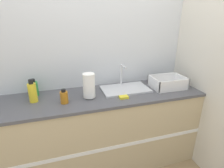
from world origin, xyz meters
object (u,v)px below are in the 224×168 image
Objects in this scene: paper_towel_roll at (89,86)px; dish_rack at (167,84)px; bottle_yellow at (33,92)px; bottle_green at (34,88)px; bottle_amber at (64,97)px; sink at (125,88)px.

paper_towel_roll reaches higher than dish_rack.
dish_rack is 1.67× the size of bottle_yellow.
paper_towel_roll is 0.68× the size of dish_rack.
bottle_green is 0.40m from bottle_amber.
dish_rack is at bearing -1.97° from bottle_yellow.
bottle_yellow is (-0.53, 0.07, -0.03)m from paper_towel_roll.
bottle_yellow is at bearing 178.03° from dish_rack.
bottle_green is (-1.46, 0.20, 0.03)m from dish_rack.
paper_towel_roll is at bearing -7.30° from bottle_yellow.
bottle_green is at bearing 157.74° from paper_towel_roll.
sink is 2.04× the size of paper_towel_roll.
dish_rack is at bearing -7.93° from bottle_green.
bottle_yellow reaches higher than bottle_green.
bottle_yellow is at bearing 172.70° from paper_towel_roll.
bottle_yellow is at bearing -86.60° from bottle_green.
paper_towel_roll is at bearing -167.01° from sink.
paper_towel_roll is 1.14× the size of bottle_yellow.
paper_towel_roll is 0.59m from bottle_green.
dish_rack is at bearing -9.01° from sink.
dish_rack is 2.10× the size of bottle_green.
bottle_green is at bearing 93.40° from bottle_yellow.
bottle_green is at bearing 172.07° from dish_rack.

